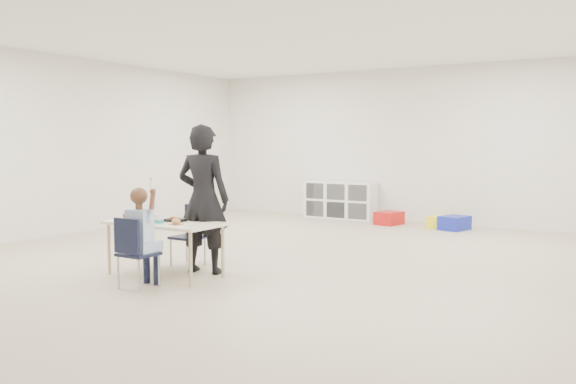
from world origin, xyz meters
The scene contains 16 objects.
room centered at (0.00, 0.00, 1.40)m, with size 9.00×9.02×2.80m.
table centered at (-0.54, -1.27, 0.30)m, with size 1.29×0.65×0.59m.
chair_near centered at (-0.39, -1.81, 0.35)m, with size 0.34×0.32×0.71m, color black, non-canonical shape.
chair_far centered at (-0.69, -0.73, 0.35)m, with size 0.34×0.32×0.71m, color black, non-canonical shape.
child centered at (-0.39, -1.81, 0.56)m, with size 0.47×0.47×1.11m, color #BAD4FC, non-canonical shape.
lunch_tray_near centered at (-0.46, -1.20, 0.60)m, with size 0.22×0.16×0.03m, color black.
lunch_tray_far centered at (-0.86, -1.20, 0.60)m, with size 0.22×0.16×0.03m, color black.
milk_carton centered at (-0.48, -1.42, 0.64)m, with size 0.07×0.07×0.10m, color white.
bread_roll centered at (-0.28, -1.38, 0.62)m, with size 0.09×0.09×0.07m, color #DDA35A.
apple_near centered at (-0.68, -1.22, 0.63)m, with size 0.07×0.07×0.07m, color maroon.
apple_far centered at (-1.08, -1.31, 0.63)m, with size 0.07×0.07×0.07m, color maroon.
cubby_shelf centered at (-1.20, 4.28, 0.35)m, with size 1.40×0.40×0.70m, color white.
adult centered at (-0.29, -0.93, 0.82)m, with size 0.60×0.39×1.64m, color black.
bin_red centered at (-0.06, 3.92, 0.11)m, with size 0.36×0.47×0.23m, color red.
bin_yellow centered at (0.81, 3.98, 0.10)m, with size 0.31×0.40×0.20m, color yellow.
bin_blue centered at (1.12, 3.86, 0.12)m, with size 0.37×0.47×0.23m, color #1621A5.
Camera 1 is at (3.99, -6.14, 1.43)m, focal length 38.00 mm.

